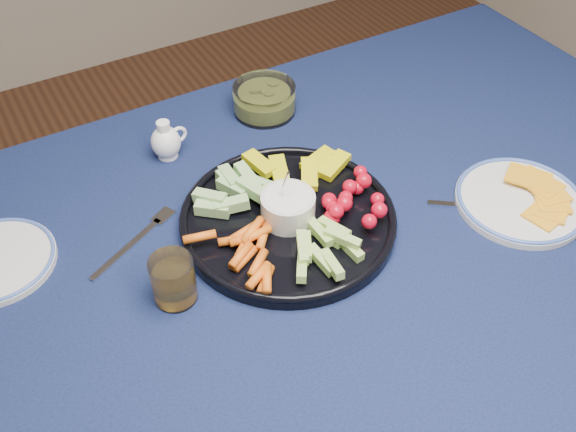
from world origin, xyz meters
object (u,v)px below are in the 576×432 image
cheese_plate (520,199)px  juice_tumbler (174,282)px  pickle_bowl (264,100)px  crudite_platter (286,216)px  dining_table (309,300)px  creamer_pitcher (166,142)px

cheese_plate → juice_tumbler: bearing=169.8°
pickle_bowl → crudite_platter: bearing=-111.9°
dining_table → crudite_platter: bearing=82.8°
juice_tumbler → dining_table: bearing=-13.0°
dining_table → pickle_bowl: (0.13, 0.40, 0.11)m
crudite_platter → dining_table: bearing=-97.2°
dining_table → pickle_bowl: 0.43m
crudite_platter → pickle_bowl: (0.12, 0.30, 0.01)m
dining_table → creamer_pitcher: (-0.09, 0.36, 0.12)m
crudite_platter → creamer_pitcher: (-0.10, 0.26, 0.01)m
creamer_pitcher → cheese_plate: size_ratio=0.35×
pickle_bowl → cheese_plate: 0.52m
crudite_platter → pickle_bowl: crudite_platter is taller
crudite_platter → creamer_pitcher: crudite_platter is taller
creamer_pitcher → cheese_plate: 0.63m
cheese_plate → dining_table: bearing=171.3°
juice_tumbler → pickle_bowl: bearing=46.0°
crudite_platter → cheese_plate: crudite_platter is taller
creamer_pitcher → pickle_bowl: 0.22m
dining_table → crudite_platter: (0.01, 0.10, 0.11)m
dining_table → juice_tumbler: juice_tumbler is taller
dining_table → cheese_plate: 0.40m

